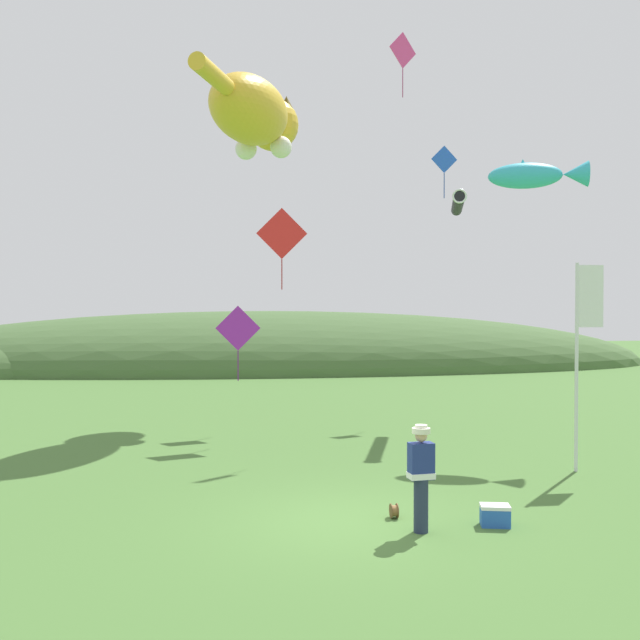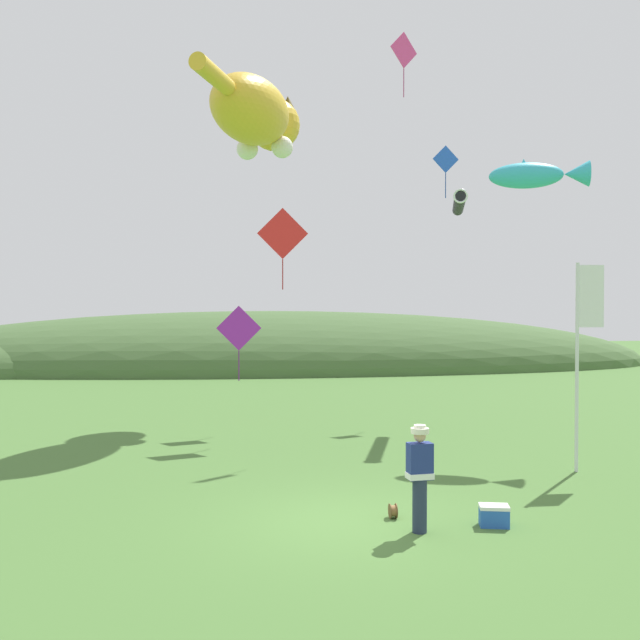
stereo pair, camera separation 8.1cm
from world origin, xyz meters
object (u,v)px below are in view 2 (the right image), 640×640
Objects in this scene: kite_fish_windsock at (537,175)px; kite_diamond_pink at (404,51)px; kite_giant_cat at (256,115)px; kite_tube_streamer at (459,203)px; picnic_cooler at (494,516)px; festival_banner_pole at (583,335)px; kite_diamond_violet at (239,329)px; kite_spool at (393,511)px; festival_attendant at (420,475)px; kite_diamond_red at (283,234)px; kite_diamond_blue at (446,160)px.

kite_fish_windsock is 6.18m from kite_diamond_pink.
kite_giant_cat is 2.46× the size of kite_tube_streamer.
kite_giant_cat is (-3.65, 12.66, 9.98)m from picnic_cooler.
festival_banner_pole is 9.79m from kite_diamond_violet.
kite_fish_windsock reaches higher than kite_spool.
kite_fish_windsock is (3.86, 7.18, 7.14)m from picnic_cooler.
kite_spool is at bearing 108.01° from festival_attendant.
kite_diamond_pink is at bearing 78.10° from festival_attendant.
kite_tube_streamer is at bearing 95.74° from festival_banner_pole.
kite_spool is 6.53m from festival_banner_pole.
kite_fish_windsock reaches higher than festival_banner_pole.
festival_banner_pole is 2.31× the size of kite_diamond_pink.
kite_diamond_pink is (3.85, 0.89, 5.85)m from kite_diamond_red.
kite_giant_cat is at bearing 78.45° from kite_diamond_violet.
kite_diamond_red is at bearing -77.90° from kite_giant_cat.
kite_diamond_pink is at bearing 85.12° from picnic_cooler.
kite_diamond_violet is at bearing 141.61° from festival_banner_pole.
kite_tube_streamer is 1.58× the size of kite_diamond_pink.
picnic_cooler is 0.17× the size of kite_tube_streamer.
festival_banner_pole is (3.41, 3.62, 2.90)m from picnic_cooler.
festival_banner_pole is 7.94m from kite_tube_streamer.
kite_tube_streamer is 3.51m from kite_diamond_blue.
kite_fish_windsock is at bearing 50.10° from kite_spool.
kite_giant_cat is at bearing 102.10° from kite_diamond_red.
kite_diamond_pink is at bearing -26.87° from kite_giant_cat.
kite_giant_cat is 5.40m from kite_diamond_red.
kite_fish_windsock is (0.45, 3.56, 4.24)m from festival_banner_pole.
picnic_cooler is at bearing -73.92° from kite_giant_cat.
kite_tube_streamer is 8.05m from kite_diamond_violet.
kite_diamond_blue is (-0.72, 6.19, 1.65)m from kite_fish_windsock.
picnic_cooler is 0.07× the size of kite_giant_cat.
kite_fish_windsock is (7.51, -5.48, -2.84)m from kite_giant_cat.
festival_banner_pole is at bearing 30.66° from kite_spool.
kite_spool is (-0.27, 0.82, -0.83)m from festival_attendant.
festival_banner_pole is 1.47× the size of kite_tube_streamer.
kite_diamond_red reaches higher than picnic_cooler.
kite_tube_streamer is at bearing 3.94° from kite_diamond_pink.
kite_diamond_blue is (6.79, 0.70, -1.19)m from kite_giant_cat.
picnic_cooler is at bearing -103.21° from kite_diamond_blue.
festival_attendant is 0.94× the size of kite_diamond_blue.
festival_attendant is 6.44m from festival_banner_pole.
kite_spool is 10.61m from kite_diamond_red.
festival_attendant is 10.94m from kite_diamond_red.
kite_tube_streamer is 1.43× the size of kite_diamond_violet.
festival_banner_pole is 2.10× the size of kite_diamond_violet.
kite_diamond_blue reaches higher than kite_spool.
festival_attendant is 15.96m from kite_giant_cat.
kite_diamond_red is (-6.38, 5.85, 2.78)m from festival_banner_pole.
kite_giant_cat reaches higher than kite_diamond_red.
kite_diamond_violet is (-7.67, 6.08, -0.02)m from festival_banner_pole.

